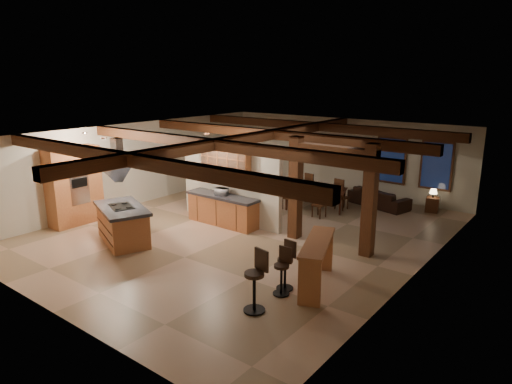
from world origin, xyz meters
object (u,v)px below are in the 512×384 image
dining_table (315,199)px  kitchen_island (123,224)px  sofa (379,198)px  bar_counter (317,256)px

dining_table → kitchen_island: bearing=-132.4°
dining_table → sofa: 2.31m
kitchen_island → dining_table: 6.55m
dining_table → bar_counter: 5.98m
dining_table → bar_counter: size_ratio=0.98×
kitchen_island → sofa: 8.75m
kitchen_island → bar_counter: size_ratio=1.13×
bar_counter → dining_table: bearing=120.7°
dining_table → sofa: size_ratio=0.94×
dining_table → sofa: (1.59, 1.67, -0.04)m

